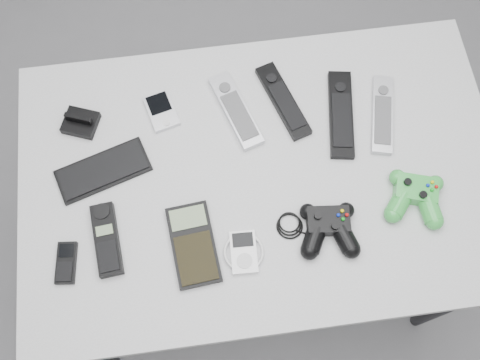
{
  "coord_description": "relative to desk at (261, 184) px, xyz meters",
  "views": [
    {
      "loc": [
        -0.13,
        -0.54,
        2.06
      ],
      "look_at": [
        -0.07,
        -0.07,
        0.81
      ],
      "focal_mm": 42.0,
      "sensor_mm": 36.0,
      "label": 1
    }
  ],
  "objects": [
    {
      "name": "remote_black_b",
      "position": [
        0.22,
        0.13,
        0.08
      ],
      "size": [
        0.1,
        0.25,
        0.02
      ],
      "primitive_type": "cube",
      "rotation": [
        0.0,
        0.0,
        -0.16
      ],
      "color": "black",
      "rests_on": "desk"
    },
    {
      "name": "controller_black",
      "position": [
        0.13,
        -0.16,
        0.09
      ],
      "size": [
        0.25,
        0.17,
        0.05
      ],
      "primitive_type": null,
      "rotation": [
        0.0,
        0.0,
        -0.1
      ],
      "color": "black",
      "rests_on": "desk"
    },
    {
      "name": "remote_silver_b",
      "position": [
        0.32,
        0.11,
        0.08
      ],
      "size": [
        0.1,
        0.22,
        0.02
      ],
      "primitive_type": "cube",
      "rotation": [
        0.0,
        0.0,
        -0.24
      ],
      "color": "#B2B3B9",
      "rests_on": "desk"
    },
    {
      "name": "pda_keyboard",
      "position": [
        -0.38,
        0.06,
        0.08
      ],
      "size": [
        0.24,
        0.16,
        0.01
      ],
      "primitive_type": "cube",
      "rotation": [
        0.0,
        0.0,
        0.3
      ],
      "color": "black",
      "rests_on": "desk"
    },
    {
      "name": "dock_bracket",
      "position": [
        -0.43,
        0.19,
        0.09
      ],
      "size": [
        0.1,
        0.1,
        0.04
      ],
      "primitive_type": "cube",
      "rotation": [
        0.0,
        0.0,
        -0.38
      ],
      "color": "black",
      "rests_on": "desk"
    },
    {
      "name": "calculator",
      "position": [
        -0.18,
        -0.16,
        0.08
      ],
      "size": [
        0.12,
        0.2,
        0.02
      ],
      "primitive_type": "cube",
      "rotation": [
        0.0,
        0.0,
        0.09
      ],
      "color": "black",
      "rests_on": "desk"
    },
    {
      "name": "cordless_handset",
      "position": [
        -0.38,
        -0.12,
        0.08
      ],
      "size": [
        0.07,
        0.18,
        0.03
      ],
      "primitive_type": "cube",
      "rotation": [
        0.0,
        0.0,
        0.09
      ],
      "color": "black",
      "rests_on": "desk"
    },
    {
      "name": "controller_green",
      "position": [
        0.35,
        -0.11,
        0.09
      ],
      "size": [
        0.18,
        0.18,
        0.05
      ],
      "primitive_type": null,
      "rotation": [
        0.0,
        0.0,
        -0.31
      ],
      "color": "green",
      "rests_on": "desk"
    },
    {
      "name": "pda",
      "position": [
        -0.23,
        0.2,
        0.08
      ],
      "size": [
        0.09,
        0.12,
        0.02
      ],
      "primitive_type": "cube",
      "rotation": [
        0.0,
        0.0,
        0.25
      ],
      "color": "silver",
      "rests_on": "desk"
    },
    {
      "name": "mobile_phone",
      "position": [
        -0.48,
        -0.16,
        0.08
      ],
      "size": [
        0.05,
        0.1,
        0.02
      ],
      "primitive_type": "cube",
      "rotation": [
        0.0,
        0.0,
        -0.11
      ],
      "color": "black",
      "rests_on": "desk"
    },
    {
      "name": "remote_silver_a",
      "position": [
        -0.04,
        0.18,
        0.08
      ],
      "size": [
        0.12,
        0.23,
        0.02
      ],
      "primitive_type": "cube",
      "rotation": [
        0.0,
        0.0,
        0.3
      ],
      "color": "silver",
      "rests_on": "desk"
    },
    {
      "name": "desk",
      "position": [
        0.0,
        0.0,
        0.0
      ],
      "size": [
        1.18,
        0.76,
        0.79
      ],
      "color": "#A3A3A5",
      "rests_on": "floor"
    },
    {
      "name": "floor",
      "position": [
        0.01,
        0.05,
        -0.72
      ],
      "size": [
        3.5,
        3.5,
        0.0
      ],
      "primitive_type": "plane",
      "color": "slate",
      "rests_on": "ground"
    },
    {
      "name": "remote_black_a",
      "position": [
        0.08,
        0.19,
        0.08
      ],
      "size": [
        0.12,
        0.23,
        0.02
      ],
      "primitive_type": "cube",
      "rotation": [
        0.0,
        0.0,
        0.31
      ],
      "color": "black",
      "rests_on": "desk"
    },
    {
      "name": "mp3_player",
      "position": [
        -0.07,
        -0.19,
        0.08
      ],
      "size": [
        0.1,
        0.1,
        0.02
      ],
      "primitive_type": "cube",
      "rotation": [
        0.0,
        0.0,
        -0.05
      ],
      "color": "white",
      "rests_on": "desk"
    }
  ]
}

